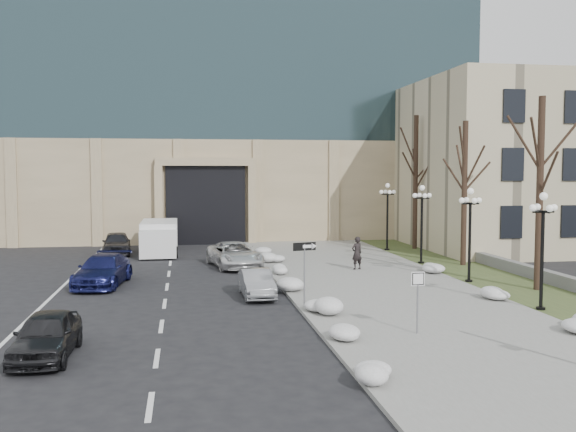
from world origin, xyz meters
name	(u,v)px	position (x,y,z in m)	size (l,w,h in m)	color
ground	(387,368)	(0.00, 0.00, 0.00)	(160.00, 160.00, 0.00)	black
sidewalk	(367,280)	(3.50, 14.00, 0.06)	(9.00, 40.00, 0.12)	gray
curb	(279,282)	(-1.00, 14.00, 0.07)	(0.30, 40.00, 0.14)	gray
grass_strip	(487,277)	(10.00, 14.00, 0.05)	(4.00, 40.00, 0.10)	#3A4824
stone_wall	(504,265)	(12.00, 16.00, 0.35)	(0.50, 30.00, 0.70)	slate
office_tower	(222,32)	(-2.01, 43.58, 18.49)	(40.00, 24.70, 36.00)	tan
classical_building	(550,166)	(22.00, 27.98, 6.00)	(22.00, 18.12, 12.00)	#C3B592
car_a	(46,335)	(-9.75, 2.59, 0.69)	(1.64, 4.07, 1.39)	black
car_b	(257,283)	(-2.50, 10.83, 0.61)	(1.30, 3.73, 1.23)	#95979C
car_c	(103,270)	(-9.59, 14.88, 0.75)	(2.09, 5.14, 1.49)	#171B52
car_d	(235,255)	(-2.77, 19.82, 0.74)	(2.44, 5.29, 1.47)	silver
car_e	(117,243)	(-10.15, 26.95, 0.76)	(1.80, 4.48, 1.53)	#2E2E33
pedestrian	(357,253)	(3.84, 17.18, 1.03)	(0.67, 0.44, 1.83)	black
box_truck	(159,238)	(-7.32, 26.79, 1.05)	(2.49, 6.87, 2.18)	silver
one_way_sign	(308,254)	(-0.73, 7.90, 2.26)	(1.03, 0.35, 2.74)	slate
keep_sign	(418,289)	(2.07, 3.12, 1.63)	(0.48, 0.07, 2.22)	slate
snow_clump_a	(383,376)	(-0.61, -1.54, 0.30)	(1.10, 1.60, 0.36)	silver
snow_clump_b	(338,336)	(-0.80, 2.53, 0.30)	(1.10, 1.60, 0.36)	silver
snow_clump_c	(322,309)	(-0.45, 6.60, 0.30)	(1.10, 1.60, 0.36)	silver
snow_clump_d	(296,286)	(-0.61, 11.54, 0.30)	(1.10, 1.60, 0.36)	silver
snow_clump_e	(281,271)	(-0.62, 16.05, 0.30)	(1.10, 1.60, 0.36)	silver
snow_clump_f	(271,258)	(-0.46, 21.05, 0.30)	(1.10, 1.60, 0.36)	silver
snow_clump_g	(263,251)	(-0.49, 24.96, 0.30)	(1.10, 1.60, 0.36)	silver
snow_clump_i	(490,293)	(7.44, 8.54, 0.30)	(1.10, 1.60, 0.36)	silver
snow_clump_j	(433,269)	(7.60, 15.46, 0.30)	(1.10, 1.60, 0.36)	silver
lamppost_a	(543,235)	(8.30, 6.00, 3.07)	(1.18, 1.18, 4.76)	black
lamppost_b	(470,222)	(8.30, 12.50, 3.07)	(1.18, 1.18, 4.76)	black
lamppost_c	(422,214)	(8.30, 19.00, 3.07)	(1.18, 1.18, 4.76)	black
lamppost_d	(387,207)	(8.30, 25.50, 3.07)	(1.18, 1.18, 4.76)	black
tree_near	(540,166)	(10.50, 10.00, 5.83)	(3.20, 3.20, 9.00)	black
tree_mid	(465,173)	(10.50, 18.00, 5.50)	(3.20, 3.20, 8.50)	black
tree_far	(416,163)	(10.50, 26.00, 6.15)	(3.20, 3.20, 9.50)	black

